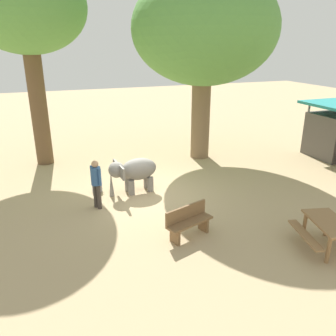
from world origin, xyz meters
The scene contains 9 objects.
ground_plane centered at (0.00, 0.00, 0.00)m, with size 60.00×60.00×0.00m, color tan.
elephant centered at (-0.31, -0.29, 0.79)m, with size 1.20×1.79×1.24m.
person_handler centered at (0.52, -1.73, 0.95)m, with size 0.46×0.32×1.62m.
shade_tree_main centered at (-4.75, -3.19, 6.28)m, with size 5.09×4.67×8.19m.
shade_tree_secondary centered at (-3.16, 3.64, 5.55)m, with size 6.55×6.00×7.92m.
wooden_bench centered at (3.12, 0.32, 0.47)m, with size 0.82×1.45×0.88m.
picnic_table_near centered at (4.93, 3.46, 0.59)m, with size 1.82×1.80×0.78m.
market_stall_teal centered at (-1.05, 9.46, 1.14)m, with size 2.50×2.50×2.52m.
feed_bucket centered at (-0.80, -1.54, 0.16)m, with size 0.36×0.36×0.32m, color gray.
Camera 1 is at (10.69, -3.08, 5.05)m, focal length 36.51 mm.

